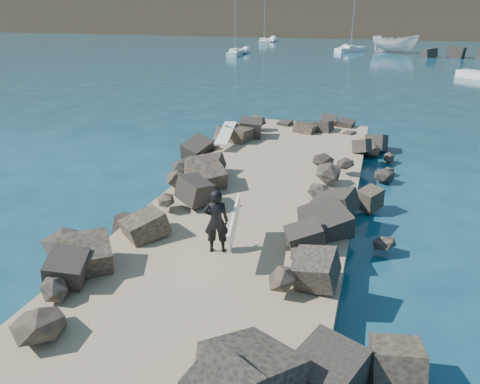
{
  "coord_description": "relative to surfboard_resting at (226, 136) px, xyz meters",
  "views": [
    {
      "loc": [
        3.27,
        -11.21,
        6.1
      ],
      "look_at": [
        0.0,
        -1.0,
        1.5
      ],
      "focal_mm": 32.0,
      "sensor_mm": 36.0,
      "label": 1
    }
  ],
  "objects": [
    {
      "name": "ground",
      "position": [
        2.81,
        -5.74,
        -1.04
      ],
      "size": [
        800.0,
        800.0,
        0.0
      ],
      "primitive_type": "plane",
      "color": "#0F384C",
      "rests_on": "ground"
    },
    {
      "name": "jetty",
      "position": [
        2.81,
        -7.74,
        -0.74
      ],
      "size": [
        6.0,
        26.0,
        0.6
      ],
      "primitive_type": "cube",
      "color": "#8C7759",
      "rests_on": "ground"
    },
    {
      "name": "riprap_left",
      "position": [
        -0.09,
        -7.24,
        -0.54
      ],
      "size": [
        2.6,
        22.0,
        1.0
      ],
      "primitive_type": "cube",
      "color": "black",
      "rests_on": "ground"
    },
    {
      "name": "riprap_right",
      "position": [
        5.71,
        -7.24,
        -0.54
      ],
      "size": [
        2.6,
        22.0,
        1.0
      ],
      "primitive_type": "cube",
      "color": "black",
      "rests_on": "ground"
    },
    {
      "name": "surfboard_resting",
      "position": [
        0.0,
        0.0,
        0.0
      ],
      "size": [
        0.78,
        2.2,
        0.07
      ],
      "primitive_type": "cube",
      "rotation": [
        0.0,
        0.0,
        0.11
      ],
      "color": "silver",
      "rests_on": "riprap_left"
    },
    {
      "name": "boat_imported",
      "position": [
        7.52,
        54.02,
        0.26
      ],
      "size": [
        7.17,
        4.34,
        2.6
      ],
      "primitive_type": "imported",
      "rotation": [
        0.0,
        0.0,
        1.28
      ],
      "color": "silver",
      "rests_on": "ground"
    },
    {
      "name": "surfer_with_board",
      "position": [
        2.81,
        -8.42,
        0.39
      ],
      "size": [
        1.03,
        2.01,
        1.64
      ],
      "color": "black",
      "rests_on": "jetty"
    },
    {
      "name": "sailboat_b",
      "position": [
        1.21,
        53.85,
        -0.69
      ],
      "size": [
        4.41,
        5.74,
        7.36
      ],
      "color": "white",
      "rests_on": "ground"
    },
    {
      "name": "sailboat_e",
      "position": [
        -15.99,
        67.0,
        -0.69
      ],
      "size": [
        3.4,
        7.92,
        9.26
      ],
      "color": "white",
      "rests_on": "ground"
    },
    {
      "name": "sailboat_a",
      "position": [
        -13.9,
        43.24,
        -0.69
      ],
      "size": [
        2.18,
        6.42,
        7.67
      ],
      "color": "white",
      "rests_on": "ground"
    }
  ]
}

